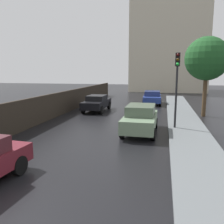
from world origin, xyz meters
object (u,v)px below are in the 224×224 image
at_px(street_tree_near, 207,59).
at_px(car_black_far_ahead, 97,103).
at_px(car_green_far_lane, 140,119).
at_px(traffic_light, 177,76).
at_px(car_blue_behind_camera, 152,97).

bearing_deg(street_tree_near, car_black_far_ahead, 175.27).
bearing_deg(car_black_far_ahead, car_green_far_lane, 123.74).
bearing_deg(car_black_far_ahead, traffic_light, 138.63).
relative_size(car_black_far_ahead, street_tree_near, 0.71).
height_order(car_blue_behind_camera, traffic_light, traffic_light).
bearing_deg(traffic_light, car_green_far_lane, -151.38).
xyz_separation_m(car_blue_behind_camera, car_green_far_lane, (-0.05, -12.13, 0.07)).
distance_m(car_green_far_lane, street_tree_near, 8.14).
distance_m(car_black_far_ahead, traffic_light, 8.85).
xyz_separation_m(car_green_far_lane, traffic_light, (1.93, 1.05, 2.33)).
xyz_separation_m(traffic_light, street_tree_near, (2.32, 4.93, 1.20)).
distance_m(car_black_far_ahead, car_blue_behind_camera, 7.05).
bearing_deg(car_black_far_ahead, car_blue_behind_camera, -129.50).
bearing_deg(car_green_far_lane, car_blue_behind_camera, 90.36).
height_order(traffic_light, street_tree_near, street_tree_near).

